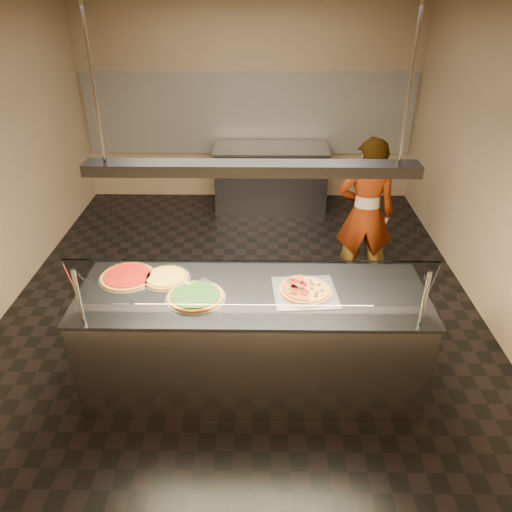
{
  "coord_description": "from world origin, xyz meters",
  "views": [
    {
      "loc": [
        0.2,
        -4.53,
        3.1
      ],
      "look_at": [
        0.15,
        -0.83,
        1.02
      ],
      "focal_mm": 35.0,
      "sensor_mm": 36.0,
      "label": 1
    }
  ],
  "objects_px": {
    "perforated_tray": "(305,292)",
    "serving_counter": "(252,339)",
    "pizza_spinach": "(196,296)",
    "pizza_cheese": "(166,277)",
    "sneeze_guard": "(251,284)",
    "pizza_tomato": "(128,276)",
    "half_pizza_sausage": "(318,290)",
    "pizza_spatula": "(192,282)",
    "heat_lamp_housing": "(252,168)",
    "worker": "(365,214)",
    "half_pizza_pepperoni": "(293,289)",
    "prep_table": "(271,177)"
  },
  "relations": [
    {
      "from": "prep_table",
      "to": "worker",
      "type": "height_order",
      "value": "worker"
    },
    {
      "from": "serving_counter",
      "to": "half_pizza_sausage",
      "type": "height_order",
      "value": "half_pizza_sausage"
    },
    {
      "from": "pizza_tomato",
      "to": "perforated_tray",
      "type": "bearing_deg",
      "value": -8.03
    },
    {
      "from": "pizza_spinach",
      "to": "pizza_tomato",
      "type": "relative_size",
      "value": 0.99
    },
    {
      "from": "half_pizza_pepperoni",
      "to": "prep_table",
      "type": "distance_m",
      "value": 3.83
    },
    {
      "from": "pizza_tomato",
      "to": "pizza_spinach",
      "type": "bearing_deg",
      "value": -25.83
    },
    {
      "from": "half_pizza_sausage",
      "to": "pizza_spinach",
      "type": "distance_m",
      "value": 0.95
    },
    {
      "from": "worker",
      "to": "half_pizza_sausage",
      "type": "bearing_deg",
      "value": 71.9
    },
    {
      "from": "pizza_tomato",
      "to": "half_pizza_pepperoni",
      "type": "bearing_deg",
      "value": -8.56
    },
    {
      "from": "serving_counter",
      "to": "heat_lamp_housing",
      "type": "bearing_deg",
      "value": 0.0
    },
    {
      "from": "pizza_spinach",
      "to": "pizza_cheese",
      "type": "bearing_deg",
      "value": 135.11
    },
    {
      "from": "pizza_spatula",
      "to": "worker",
      "type": "relative_size",
      "value": 0.17
    },
    {
      "from": "perforated_tray",
      "to": "pizza_cheese",
      "type": "height_order",
      "value": "pizza_cheese"
    },
    {
      "from": "half_pizza_pepperoni",
      "to": "pizza_tomato",
      "type": "height_order",
      "value": "half_pizza_pepperoni"
    },
    {
      "from": "pizza_spinach",
      "to": "pizza_tomato",
      "type": "bearing_deg",
      "value": 154.17
    },
    {
      "from": "serving_counter",
      "to": "perforated_tray",
      "type": "xyz_separation_m",
      "value": [
        0.42,
        0.01,
        0.47
      ]
    },
    {
      "from": "pizza_tomato",
      "to": "pizza_cheese",
      "type": "bearing_deg",
      "value": -2.45
    },
    {
      "from": "half_pizza_pepperoni",
      "to": "pizza_cheese",
      "type": "height_order",
      "value": "half_pizza_pepperoni"
    },
    {
      "from": "pizza_spatula",
      "to": "heat_lamp_housing",
      "type": "distance_m",
      "value": 1.11
    },
    {
      "from": "half_pizza_pepperoni",
      "to": "heat_lamp_housing",
      "type": "relative_size",
      "value": 0.18
    },
    {
      "from": "pizza_spinach",
      "to": "pizza_spatula",
      "type": "xyz_separation_m",
      "value": [
        -0.05,
        0.18,
        0.01
      ]
    },
    {
      "from": "worker",
      "to": "half_pizza_pepperoni",
      "type": "bearing_deg",
      "value": 66.38
    },
    {
      "from": "prep_table",
      "to": "heat_lamp_housing",
      "type": "bearing_deg",
      "value": -92.98
    },
    {
      "from": "half_pizza_pepperoni",
      "to": "worker",
      "type": "bearing_deg",
      "value": 62.24
    },
    {
      "from": "perforated_tray",
      "to": "pizza_spinach",
      "type": "xyz_separation_m",
      "value": [
        -0.85,
        -0.08,
        0.01
      ]
    },
    {
      "from": "half_pizza_pepperoni",
      "to": "serving_counter",
      "type": "bearing_deg",
      "value": -178.71
    },
    {
      "from": "serving_counter",
      "to": "pizza_tomato",
      "type": "bearing_deg",
      "value": 168.45
    },
    {
      "from": "serving_counter",
      "to": "pizza_cheese",
      "type": "xyz_separation_m",
      "value": [
        -0.71,
        0.2,
        0.48
      ]
    },
    {
      "from": "pizza_spinach",
      "to": "pizza_cheese",
      "type": "relative_size",
      "value": 1.18
    },
    {
      "from": "sneeze_guard",
      "to": "pizza_tomato",
      "type": "xyz_separation_m",
      "value": [
        -1.03,
        0.55,
        -0.28
      ]
    },
    {
      "from": "sneeze_guard",
      "to": "pizza_tomato",
      "type": "distance_m",
      "value": 1.2
    },
    {
      "from": "half_pizza_pepperoni",
      "to": "pizza_cheese",
      "type": "bearing_deg",
      "value": 169.57
    },
    {
      "from": "pizza_spatula",
      "to": "perforated_tray",
      "type": "bearing_deg",
      "value": -5.99
    },
    {
      "from": "half_pizza_sausage",
      "to": "pizza_spinach",
      "type": "xyz_separation_m",
      "value": [
        -0.95,
        -0.09,
        -0.01
      ]
    },
    {
      "from": "half_pizza_pepperoni",
      "to": "pizza_cheese",
      "type": "relative_size",
      "value": 1.06
    },
    {
      "from": "prep_table",
      "to": "heat_lamp_housing",
      "type": "xyz_separation_m",
      "value": [
        -0.2,
        -3.81,
        1.48
      ]
    },
    {
      "from": "sneeze_guard",
      "to": "pizza_cheese",
      "type": "xyz_separation_m",
      "value": [
        -0.71,
        0.54,
        -0.28
      ]
    },
    {
      "from": "serving_counter",
      "to": "worker",
      "type": "xyz_separation_m",
      "value": [
        1.19,
        1.66,
        0.39
      ]
    },
    {
      "from": "pizza_spinach",
      "to": "pizza_cheese",
      "type": "height_order",
      "value": "pizza_spinach"
    },
    {
      "from": "half_pizza_sausage",
      "to": "pizza_tomato",
      "type": "bearing_deg",
      "value": 172.49
    },
    {
      "from": "half_pizza_sausage",
      "to": "heat_lamp_housing",
      "type": "bearing_deg",
      "value": -179.22
    },
    {
      "from": "pizza_spatula",
      "to": "serving_counter",
      "type": "bearing_deg",
      "value": -11.81
    },
    {
      "from": "sneeze_guard",
      "to": "half_pizza_sausage",
      "type": "distance_m",
      "value": 0.68
    },
    {
      "from": "pizza_spinach",
      "to": "worker",
      "type": "bearing_deg",
      "value": 46.98
    },
    {
      "from": "pizza_cheese",
      "to": "sneeze_guard",
      "type": "bearing_deg",
      "value": -37.25
    },
    {
      "from": "heat_lamp_housing",
      "to": "worker",
      "type": "bearing_deg",
      "value": 54.39
    },
    {
      "from": "pizza_cheese",
      "to": "pizza_tomato",
      "type": "height_order",
      "value": "same"
    },
    {
      "from": "perforated_tray",
      "to": "serving_counter",
      "type": "bearing_deg",
      "value": -179.11
    },
    {
      "from": "pizza_tomato",
      "to": "heat_lamp_housing",
      "type": "height_order",
      "value": "heat_lamp_housing"
    },
    {
      "from": "pizza_spatula",
      "to": "worker",
      "type": "xyz_separation_m",
      "value": [
        1.67,
        1.56,
        -0.11
      ]
    }
  ]
}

